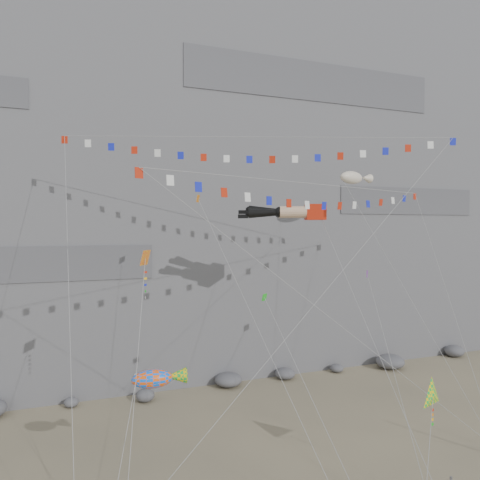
{
  "coord_description": "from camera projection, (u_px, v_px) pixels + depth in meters",
  "views": [
    {
      "loc": [
        -14.88,
        -24.21,
        15.15
      ],
      "look_at": [
        -1.93,
        9.0,
        14.12
      ],
      "focal_mm": 35.0,
      "sensor_mm": 36.0,
      "label": 1
    }
  ],
  "objects": [
    {
      "name": "blimp_windsock",
      "position": [
        352.0,
        178.0,
        42.17
      ],
      "size": [
        5.18,
        13.87,
        23.44
      ],
      "color": "beige",
      "rests_on": "ground"
    },
    {
      "name": "legs_kite",
      "position": [
        291.0,
        212.0,
        35.73
      ],
      "size": [
        6.77,
        17.81,
        21.91
      ],
      "rotation": [
        0.0,
        0.0,
        -0.4
      ],
      "color": "red",
      "rests_on": "ground"
    },
    {
      "name": "small_kite_b",
      "position": [
        368.0,
        276.0,
        36.19
      ],
      "size": [
        4.93,
        12.11,
        16.68
      ],
      "color": "purple",
      "rests_on": "ground"
    },
    {
      "name": "flag_banner_lower",
      "position": [
        316.0,
        184.0,
        32.1
      ],
      "size": [
        25.65,
        10.35,
        21.82
      ],
      "color": "red",
      "rests_on": "ground"
    },
    {
      "name": "harlequin_kite",
      "position": [
        145.0,
        259.0,
        26.35
      ],
      "size": [
        3.29,
        7.57,
        15.04
      ],
      "color": "red",
      "rests_on": "ground"
    },
    {
      "name": "ground",
      "position": [
        323.0,
        476.0,
        28.39
      ],
      "size": [
        120.0,
        120.0,
        0.0
      ],
      "primitive_type": "plane",
      "color": "gray",
      "rests_on": "ground"
    },
    {
      "name": "small_kite_a",
      "position": [
        200.0,
        203.0,
        33.45
      ],
      "size": [
        4.37,
        14.87,
        22.55
      ],
      "color": "orange",
      "rests_on": "ground"
    },
    {
      "name": "flag_banner_upper",
      "position": [
        261.0,
        137.0,
        34.72
      ],
      "size": [
        27.29,
        16.88,
        28.25
      ],
      "color": "red",
      "rests_on": "ground"
    },
    {
      "name": "fish_windsock",
      "position": [
        152.0,
        379.0,
        24.7
      ],
      "size": [
        5.0,
        5.48,
        9.06
      ],
      "color": "#FF560D",
      "rests_on": "ground"
    },
    {
      "name": "delta_kite",
      "position": [
        433.0,
        396.0,
        26.29
      ],
      "size": [
        4.97,
        4.0,
        7.63
      ],
      "color": "yellow",
      "rests_on": "ground"
    },
    {
      "name": "small_kite_c",
      "position": [
        266.0,
        301.0,
        30.62
      ],
      "size": [
        2.1,
        10.53,
        14.48
      ],
      "color": "green",
      "rests_on": "ground"
    },
    {
      "name": "talus_boulders",
      "position": [
        228.0,
        380.0,
        44.2
      ],
      "size": [
        60.0,
        3.0,
        1.2
      ],
      "primitive_type": null,
      "color": "slate",
      "rests_on": "ground"
    },
    {
      "name": "cliff",
      "position": [
        187.0,
        146.0,
        57.46
      ],
      "size": [
        80.0,
        28.0,
        50.0
      ],
      "primitive_type": "cube",
      "color": "slate",
      "rests_on": "ground"
    }
  ]
}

